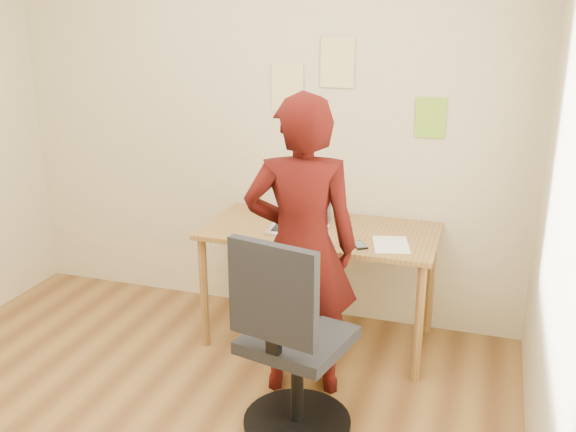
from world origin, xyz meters
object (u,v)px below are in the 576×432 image
(laptop, at_px, (300,220))
(person, at_px, (301,248))
(office_chair, at_px, (290,352))
(phone, at_px, (359,245))
(desk, at_px, (320,242))

(laptop, relative_size, person, 0.23)
(laptop, height_order, office_chair, office_chair)
(phone, xyz_separation_m, office_chair, (-0.16, -0.75, -0.30))
(desk, distance_m, phone, 0.36)
(laptop, relative_size, phone, 2.74)
(desk, xyz_separation_m, office_chair, (0.12, -0.96, -0.20))
(laptop, bearing_deg, office_chair, -80.86)
(office_chair, bearing_deg, desk, 109.86)
(desk, xyz_separation_m, phone, (0.28, -0.21, 0.09))
(phone, bearing_deg, laptop, 123.28)
(desk, relative_size, laptop, 3.67)
(office_chair, bearing_deg, person, 112.93)
(phone, distance_m, office_chair, 0.82)
(laptop, bearing_deg, person, -77.34)
(office_chair, bearing_deg, phone, 90.54)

